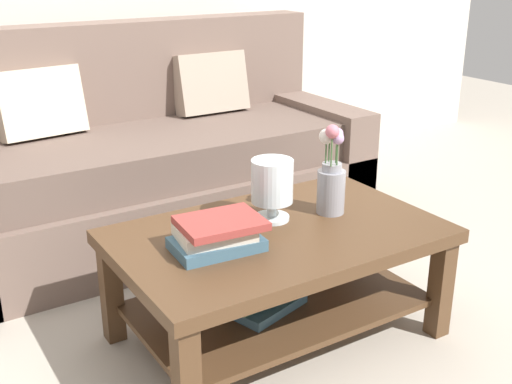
# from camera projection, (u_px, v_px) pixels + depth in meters

# --- Properties ---
(ground_plane) EXTENTS (10.00, 10.00, 0.00)m
(ground_plane) POSITION_uv_depth(u_px,v_px,m) (230.00, 300.00, 2.73)
(ground_plane) COLOR #ADA393
(couch) EXTENTS (2.16, 0.90, 1.06)m
(couch) POSITION_uv_depth(u_px,v_px,m) (151.00, 165.00, 3.29)
(couch) COLOR brown
(couch) RESTS_ON ground
(coffee_table) EXTENTS (1.18, 0.74, 0.44)m
(coffee_table) POSITION_uv_depth(u_px,v_px,m) (276.00, 262.00, 2.37)
(coffee_table) COLOR #4C331E
(coffee_table) RESTS_ON ground
(book_stack_main) EXTENTS (0.32, 0.25, 0.11)m
(book_stack_main) POSITION_uv_depth(u_px,v_px,m) (217.00, 234.00, 2.16)
(book_stack_main) COLOR #3D6075
(book_stack_main) RESTS_ON coffee_table
(glass_hurricane_vase) EXTENTS (0.16, 0.16, 0.24)m
(glass_hurricane_vase) POSITION_uv_depth(u_px,v_px,m) (272.00, 184.00, 2.37)
(glass_hurricane_vase) COLOR silver
(glass_hurricane_vase) RESTS_ON coffee_table
(flower_pitcher) EXTENTS (0.11, 0.11, 0.36)m
(flower_pitcher) POSITION_uv_depth(u_px,v_px,m) (331.00, 176.00, 2.43)
(flower_pitcher) COLOR gray
(flower_pitcher) RESTS_ON coffee_table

